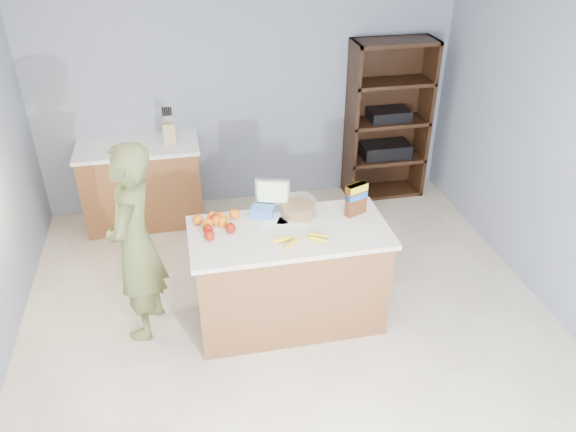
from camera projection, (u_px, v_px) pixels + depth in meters
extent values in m
cube|color=beige|center=(297.00, 343.00, 4.57)|extent=(4.50, 5.00, 0.02)
cube|color=gray|center=(247.00, 95.00, 6.02)|extent=(4.50, 0.02, 2.50)
cube|color=white|center=(300.00, 27.00, 3.28)|extent=(4.50, 5.00, 0.02)
cube|color=brown|center=(289.00, 278.00, 4.60)|extent=(1.50, 0.70, 0.86)
cube|color=silver|center=(289.00, 232.00, 4.37)|extent=(1.56, 0.76, 0.04)
cube|color=black|center=(289.00, 314.00, 4.80)|extent=(1.46, 0.66, 0.10)
cube|color=brown|center=(143.00, 186.00, 5.98)|extent=(1.20, 0.60, 0.86)
cube|color=white|center=(137.00, 147.00, 5.75)|extent=(1.24, 0.62, 0.04)
cube|color=black|center=(382.00, 115.00, 6.45)|extent=(0.90, 0.04, 1.80)
cube|color=black|center=(351.00, 124.00, 6.22)|extent=(0.04, 0.40, 1.80)
cube|color=black|center=(424.00, 118.00, 6.37)|extent=(0.04, 0.40, 1.80)
cube|color=black|center=(381.00, 190.00, 6.76)|extent=(0.90, 0.40, 0.04)
cube|color=black|center=(384.00, 158.00, 6.53)|extent=(0.90, 0.40, 0.04)
cube|color=black|center=(388.00, 121.00, 6.30)|extent=(0.90, 0.40, 0.04)
cube|color=black|center=(392.00, 82.00, 6.07)|extent=(0.90, 0.40, 0.04)
cube|color=black|center=(396.00, 42.00, 5.84)|extent=(0.90, 0.40, 0.04)
cube|color=black|center=(385.00, 150.00, 6.48)|extent=(0.55, 0.32, 0.16)
cube|color=black|center=(388.00, 114.00, 6.26)|extent=(0.45, 0.30, 0.12)
imported|color=#575E32|center=(135.00, 244.00, 4.31)|extent=(0.54, 0.69, 1.67)
cube|color=tan|center=(169.00, 133.00, 5.72)|extent=(0.12, 0.10, 0.22)
cylinder|color=black|center=(164.00, 119.00, 5.63)|extent=(0.02, 0.02, 0.09)
cylinder|color=black|center=(166.00, 119.00, 5.64)|extent=(0.02, 0.02, 0.09)
cylinder|color=black|center=(168.00, 119.00, 5.64)|extent=(0.02, 0.02, 0.09)
cylinder|color=black|center=(170.00, 119.00, 5.64)|extent=(0.02, 0.02, 0.09)
cylinder|color=black|center=(172.00, 119.00, 5.65)|extent=(0.02, 0.02, 0.09)
cube|color=white|center=(273.00, 223.00, 4.45)|extent=(0.24, 0.15, 0.00)
cube|color=white|center=(291.00, 222.00, 4.46)|extent=(0.25, 0.19, 0.00)
ellipsoid|color=yellow|center=(283.00, 239.00, 4.21)|extent=(0.18, 0.07, 0.04)
ellipsoid|color=yellow|center=(292.00, 244.00, 4.16)|extent=(0.17, 0.14, 0.04)
ellipsoid|color=yellow|center=(317.00, 236.00, 4.26)|extent=(0.18, 0.10, 0.04)
ellipsoid|color=yellow|center=(317.00, 239.00, 4.21)|extent=(0.17, 0.13, 0.04)
sphere|color=#931508|center=(215.00, 219.00, 4.43)|extent=(0.08, 0.08, 0.08)
sphere|color=#931508|center=(231.00, 228.00, 4.31)|extent=(0.08, 0.08, 0.08)
sphere|color=#931508|center=(210.00, 236.00, 4.22)|extent=(0.08, 0.08, 0.08)
sphere|color=#931508|center=(208.00, 230.00, 4.29)|extent=(0.08, 0.08, 0.08)
sphere|color=orange|center=(208.00, 223.00, 4.37)|extent=(0.08, 0.08, 0.08)
sphere|color=orange|center=(212.00, 216.00, 4.46)|extent=(0.08, 0.08, 0.08)
sphere|color=orange|center=(217.00, 220.00, 4.40)|extent=(0.08, 0.08, 0.08)
sphere|color=orange|center=(222.00, 218.00, 4.43)|extent=(0.08, 0.08, 0.08)
sphere|color=orange|center=(198.00, 220.00, 4.41)|extent=(0.08, 0.08, 0.08)
sphere|color=orange|center=(222.00, 222.00, 4.39)|extent=(0.08, 0.08, 0.08)
sphere|color=orange|center=(234.00, 214.00, 4.48)|extent=(0.08, 0.08, 0.08)
sphere|color=orange|center=(220.00, 217.00, 4.45)|extent=(0.08, 0.08, 0.08)
cube|color=blue|center=(262.00, 212.00, 4.52)|extent=(0.21, 0.18, 0.08)
cylinder|color=#267219|center=(298.00, 210.00, 4.54)|extent=(0.27, 0.27, 0.09)
cylinder|color=white|center=(298.00, 207.00, 4.53)|extent=(0.30, 0.30, 0.13)
cylinder|color=silver|center=(273.00, 209.00, 4.62)|extent=(0.12, 0.12, 0.01)
cylinder|color=silver|center=(273.00, 206.00, 4.60)|extent=(0.02, 0.02, 0.05)
cube|color=silver|center=(273.00, 192.00, 4.53)|extent=(0.28, 0.12, 0.22)
cube|color=yellow|center=(272.00, 193.00, 4.52)|extent=(0.23, 0.08, 0.18)
cube|color=#592B14|center=(356.00, 199.00, 4.50)|extent=(0.19, 0.13, 0.27)
cube|color=yellow|center=(357.00, 188.00, 4.45)|extent=(0.19, 0.13, 0.06)
cube|color=blue|center=(356.00, 196.00, 4.48)|extent=(0.19, 0.13, 0.05)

